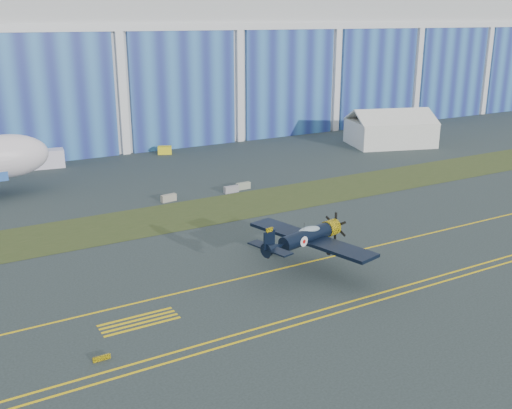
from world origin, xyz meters
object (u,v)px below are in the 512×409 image
warbird (306,237)px  tug (165,150)px  tent (391,127)px  shipping_container (42,159)px

warbird → tug: bearing=68.3°
warbird → tent: bearing=26.9°
tug → shipping_container: bearing=-156.9°
warbird → shipping_container: bearing=89.7°
warbird → tug: 52.94m
tent → shipping_container: (-58.09, 13.39, -1.94)m
tent → tug: 40.53m
tent → shipping_container: tent is taller
tent → warbird: bearing=-121.6°
warbird → tent: tent is taller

